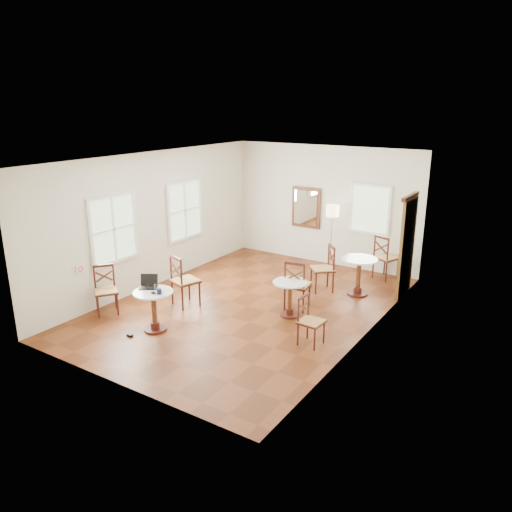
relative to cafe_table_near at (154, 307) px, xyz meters
The scene contains 17 objects.
ground 2.08m from the cafe_table_near, 66.61° to the left, with size 7.00×7.00×0.00m, color #602910.
room_shell 2.67m from the cafe_table_near, 70.77° to the left, with size 5.02×7.02×3.01m.
cafe_table_near is the anchor object (origin of this frame).
cafe_table_mid 2.59m from the cafe_table_near, 47.50° to the left, with size 0.67×0.67×0.71m.
cafe_table_back 4.43m from the cafe_table_near, 56.53° to the left, with size 0.78×0.78×0.82m.
chair_near_a 1.25m from the cafe_table_near, 104.85° to the left, with size 0.63×0.63×1.08m.
chair_near_b 1.36m from the cafe_table_near, behind, with size 0.62×0.62×0.96m.
chair_mid_a 2.85m from the cafe_table_near, 53.21° to the left, with size 0.55×0.55×1.04m.
chair_mid_b 2.83m from the cafe_table_near, 21.94° to the left, with size 0.42×0.42×0.87m.
chair_back_a 5.63m from the cafe_table_near, 62.67° to the left, with size 0.64×0.64×1.06m.
chair_back_b 3.91m from the cafe_table_near, 64.24° to the left, with size 0.67×0.67×1.03m.
floor_lamp 5.23m from the cafe_table_near, 76.69° to the left, with size 0.31×0.31×1.62m.
laptop 0.44m from the cafe_table_near, 150.36° to the left, with size 0.41×0.39×0.23m.
mouse 0.32m from the cafe_table_near, 41.58° to the right, with size 0.11×0.07×0.04m, color black.
navy_mug 0.38m from the cafe_table_near, ahead, with size 0.12×0.08×0.10m.
water_glass 0.36m from the cafe_table_near, 102.41° to the left, with size 0.06×0.06×0.10m, color white.
power_adapter 0.66m from the cafe_table_near, 115.44° to the right, with size 0.11×0.06×0.04m, color black.
Camera 1 is at (5.27, -7.87, 4.03)m, focal length 35.01 mm.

